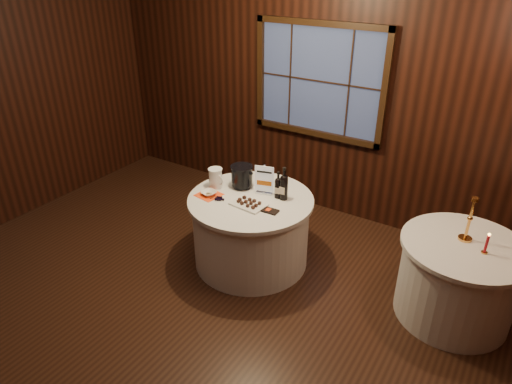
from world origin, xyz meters
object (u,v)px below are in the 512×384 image
Objects in this scene: side_table at (457,280)px; chocolate_box at (268,210)px; cracker_bowl at (209,193)px; grape_bunch at (219,199)px; port_bottle_left at (278,187)px; glass_pitcher at (216,178)px; red_candle at (486,245)px; brass_candlestick at (468,225)px; sign_stand at (264,184)px; ice_bucket at (242,176)px; port_bottle_right at (284,186)px; chocolate_plate at (249,204)px; main_table at (251,230)px.

chocolate_box is (-1.72, -0.42, 0.39)m from side_table.
chocolate_box is at bearing 4.04° from cracker_bowl.
grape_bunch is 0.16m from cracker_bowl.
port_bottle_left reaches higher than side_table.
red_candle is (2.59, 0.24, -0.03)m from glass_pitcher.
brass_candlestick reaches higher than chocolate_box.
red_candle is (1.92, 0.09, -0.05)m from port_bottle_left.
grape_bunch is at bearing -144.40° from sign_stand.
ice_bucket reaches higher than red_candle.
ice_bucket reaches higher than chocolate_box.
brass_candlestick is at bearing 14.82° from grape_bunch.
port_bottle_right is 1.86m from red_candle.
side_table is 2.62× the size of brass_candlestick.
grape_bunch is (-0.31, -0.08, -0.00)m from chocolate_plate.
side_table is at bearing -11.74° from sign_stand.
cracker_bowl is (-0.40, -0.17, 0.40)m from main_table.
brass_candlestick is (2.37, 0.55, 0.13)m from cracker_bowl.
cracker_bowl reaches higher than side_table.
grape_bunch reaches higher than chocolate_box.
ice_bucket is at bearing 133.36° from chocolate_plate.
main_table is at bearing 153.31° from chocolate_box.
grape_bunch is at bearing -165.65° from chocolate_plate.
glass_pitcher is at bearing 176.54° from port_bottle_left.
port_bottle_right is 1.43× the size of ice_bucket.
chocolate_box is at bearing -67.91° from sign_stand.
glass_pitcher is (-0.67, -0.15, -0.02)m from port_bottle_left.
main_table is 3.11× the size of brass_candlestick.
grape_bunch is 2.30m from brass_candlestick.
ice_bucket is at bearing 47.94° from glass_pitcher.
cracker_bowl is at bearing -168.85° from side_table.
chocolate_box is at bearing -166.11° from side_table.
cracker_bowl is at bearing -167.02° from brass_candlestick.
red_candle is at bearing 20.23° from glass_pitcher.
red_candle reaches higher than cracker_bowl.
chocolate_plate is 2.38× the size of cracker_bowl.
glass_pitcher is at bearing 103.43° from cracker_bowl.
sign_stand reaches higher than ice_bucket.
brass_candlestick reaches higher than side_table.
sign_stand reaches higher than port_bottle_left.
glass_pitcher reaches higher than side_table.
red_candle is (2.15, 0.25, 0.46)m from main_table.
port_bottle_right is (-1.71, -0.13, 0.53)m from side_table.
grape_bunch is 2.44m from red_candle.
sign_stand is at bearing -173.78° from brass_candlestick.
chocolate_plate is at bearing -169.61° from red_candle.
port_bottle_left is 0.83× the size of port_bottle_right.
main_table is at bearing 40.99° from grape_bunch.
red_candle is (2.39, 0.46, 0.06)m from grape_bunch.
red_candle is (1.86, 0.37, 0.07)m from chocolate_box.
cracker_bowl is 0.77× the size of red_candle.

